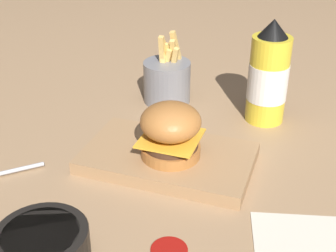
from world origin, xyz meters
name	(u,v)px	position (x,y,z in m)	size (l,w,h in m)	color
ground_plane	(183,145)	(0.00, 0.00, 0.00)	(6.00, 6.00, 0.00)	#9E7A56
serving_board	(168,158)	(0.01, 0.06, 0.01)	(0.28, 0.16, 0.02)	#A37A51
burger	(169,130)	(0.00, 0.07, 0.07)	(0.10, 0.10, 0.09)	#AD6B33
ketchup_bottle	(268,77)	(-0.12, -0.15, 0.09)	(0.08, 0.08, 0.20)	yellow
fries_basket	(167,80)	(0.09, -0.16, 0.05)	(0.10, 0.10, 0.15)	slate
side_bowl	(43,247)	(0.08, 0.33, 0.03)	(0.11, 0.11, 0.05)	black
ketchup_puddle	(169,249)	(-0.06, 0.25, 0.00)	(0.05, 0.05, 0.00)	#9E140F
parchment_square	(305,248)	(-0.23, 0.19, 0.00)	(0.16, 0.16, 0.00)	beige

